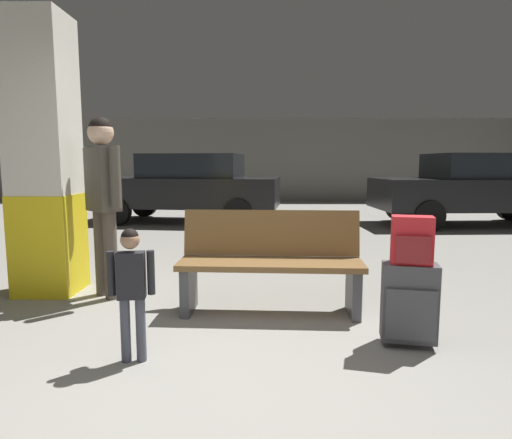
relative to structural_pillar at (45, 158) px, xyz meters
name	(u,v)px	position (x,y,z in m)	size (l,w,h in m)	color
ground_plane	(244,257)	(1.91, 1.91, -1.41)	(18.00, 18.00, 0.10)	gray
garage_back_wall	(253,160)	(1.91, 10.77, 0.04)	(18.00, 0.12, 2.80)	slate
structural_pillar	(45,158)	(0.00, 0.00, 0.00)	(0.57, 0.57, 2.74)	yellow
bench	(271,262)	(2.23, -0.57, -0.92)	(1.62, 0.60, 0.89)	brown
suitcase	(409,303)	(3.21, -1.33, -1.04)	(0.41, 0.29, 0.60)	#4C4C51
backpack_bright	(412,241)	(3.21, -1.33, -0.59)	(0.31, 0.24, 0.34)	red
child	(131,281)	(1.30, -1.60, -0.81)	(0.30, 0.18, 0.89)	#4C5160
adult	(103,188)	(0.63, -0.17, -0.28)	(0.46, 0.45, 1.74)	brown
parked_car_far	(188,186)	(0.53, 5.47, -0.55)	(4.27, 2.15, 1.51)	black
parked_car_side	(477,187)	(6.71, 4.95, -0.55)	(4.17, 1.94, 1.51)	black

